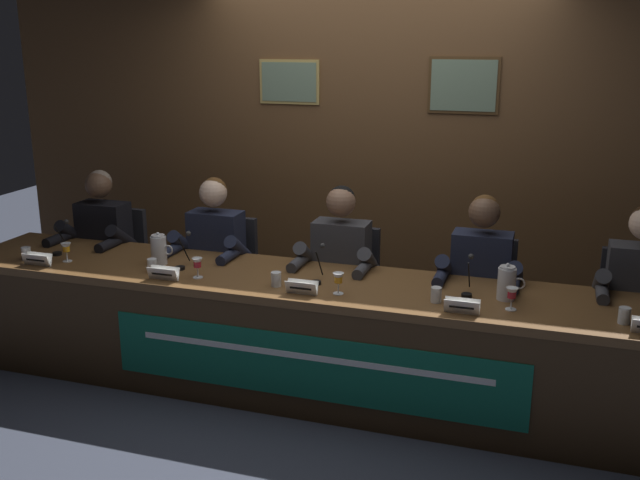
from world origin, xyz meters
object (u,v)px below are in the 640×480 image
(chair_right, at_px, (480,311))
(water_pitcher_right_side, at_px, (507,283))
(microphone_far_left, at_px, (60,243))
(water_cup_left, at_px, (152,266))
(chair_left, at_px, (225,283))
(chair_center, at_px, (346,296))
(juice_glass_right, at_px, (512,294))
(nameplate_far_left, at_px, (37,259))
(nameplate_right, at_px, (462,306))
(water_cup_far_right, at_px, (624,316))
(panelist_center, at_px, (338,266))
(chair_far_left, at_px, (117,271))
(water_cup_center, at_px, (276,280))
(nameplate_center, at_px, (302,287))
(microphone_right, at_px, (468,282))
(conference_table, at_px, (314,321))
(water_pitcher_left_side, at_px, (159,250))
(panelist_far_right, at_px, (639,296))
(juice_glass_left, at_px, (197,264))
(panelist_left, at_px, (211,254))
(panelist_far_left, at_px, (98,242))
(juice_glass_center, at_px, (338,279))
(water_cup_right, at_px, (436,296))
(microphone_center, at_px, (318,270))
(juice_glass_far_left, at_px, (66,249))
(water_cup_far_left, at_px, (26,254))
(nameplate_left, at_px, (163,273))

(chair_right, distance_m, water_pitcher_right_side, 0.71)
(microphone_far_left, relative_size, water_cup_left, 2.54)
(microphone_far_left, relative_size, chair_left, 0.24)
(chair_center, height_order, juice_glass_right, chair_center)
(nameplate_far_left, bearing_deg, chair_left, 43.21)
(nameplate_right, xyz_separation_m, water_cup_far_right, (0.80, 0.12, -0.00))
(panelist_center, bearing_deg, microphone_far_left, -168.36)
(chair_far_left, relative_size, water_cup_center, 10.47)
(nameplate_center, relative_size, juice_glass_right, 1.48)
(microphone_right, height_order, water_cup_far_right, microphone_right)
(panelist_center, bearing_deg, conference_table, -89.87)
(chair_far_left, relative_size, water_pitcher_left_side, 4.24)
(juice_glass_right, distance_m, panelist_far_right, 0.86)
(juice_glass_left, xyz_separation_m, panelist_center, (0.72, 0.55, -0.11))
(conference_table, relative_size, chair_far_left, 5.39)
(panelist_left, relative_size, chair_center, 1.37)
(chair_left, xyz_separation_m, water_pitcher_left_side, (-0.18, -0.58, 0.39))
(water_cup_left, height_order, nameplate_center, water_cup_left)
(microphone_far_left, bearing_deg, panelist_far_left, 85.75)
(juice_glass_center, distance_m, nameplate_right, 0.71)
(water_cup_right, distance_m, microphone_right, 0.23)
(microphone_far_left, bearing_deg, nameplate_right, -5.83)
(panelist_center, distance_m, water_cup_center, 0.59)
(panelist_far_left, relative_size, panelist_far_right, 1.00)
(microphone_center, bearing_deg, nameplate_center, -94.91)
(chair_center, distance_m, water_cup_far_right, 1.86)
(nameplate_far_left, height_order, chair_right, chair_right)
(panelist_left, bearing_deg, microphone_center, -24.27)
(juice_glass_far_left, distance_m, juice_glass_right, 2.79)
(juice_glass_right, bearing_deg, water_cup_left, -179.36)
(water_cup_right, height_order, water_pitcher_right_side, water_pitcher_right_side)
(chair_far_left, xyz_separation_m, chair_right, (2.70, 0.00, 0.00))
(panelist_far_left, bearing_deg, water_cup_far_left, -104.49)
(water_cup_left, relative_size, panelist_center, 0.07)
(chair_far_left, relative_size, juice_glass_far_left, 7.17)
(juice_glass_left, relative_size, water_cup_right, 1.46)
(chair_far_left, distance_m, chair_left, 0.90)
(chair_left, height_order, microphone_right, microphone_right)
(water_pitcher_right_side, bearing_deg, juice_glass_left, -173.92)
(conference_table, relative_size, water_cup_right, 56.40)
(juice_glass_center, bearing_deg, water_cup_far_right, 1.07)
(juice_glass_left, xyz_separation_m, microphone_right, (1.58, 0.20, -0.01))
(chair_center, bearing_deg, nameplate_far_left, -154.83)
(microphone_center, bearing_deg, juice_glass_right, -5.70)
(panelist_left, bearing_deg, water_pitcher_right_side, -10.32)
(nameplate_left, bearing_deg, water_cup_far_right, 2.58)
(nameplate_center, distance_m, microphone_center, 0.23)
(chair_right, height_order, water_pitcher_left_side, water_pitcher_left_side)
(water_cup_far_left, xyz_separation_m, chair_left, (1.05, 0.77, -0.34))
(panelist_far_left, relative_size, nameplate_left, 6.32)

